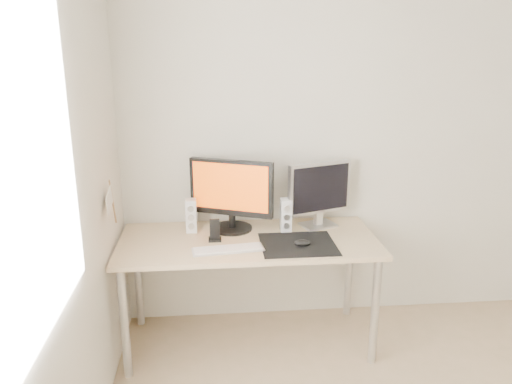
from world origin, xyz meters
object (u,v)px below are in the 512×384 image
speaker_left (191,216)px  keyboard (228,249)px  second_monitor (319,191)px  speaker_right (286,215)px  desk (248,250)px  mouse (302,243)px  phone_dock (215,234)px  main_monitor (231,192)px

speaker_left → keyboard: 0.41m
second_monitor → speaker_right: size_ratio=2.03×
desk → speaker_left: size_ratio=7.44×
mouse → desk: 0.36m
speaker_left → desk: bearing=-24.6°
mouse → speaker_left: 0.74m
keyboard → mouse: bearing=3.0°
second_monitor → desk: bearing=-158.9°
desk → phone_dock: (-0.21, -0.01, 0.12)m
second_monitor → keyboard: size_ratio=1.01×
second_monitor → mouse: bearing=-116.9°
speaker_left → phone_dock: (0.15, -0.17, -0.07)m
main_monitor → keyboard: 0.42m
phone_dock → speaker_left: bearing=130.6°
mouse → phone_dock: size_ratio=0.72×
main_monitor → speaker_left: (-0.26, -0.00, -0.15)m
second_monitor → keyboard: 0.75m
speaker_left → speaker_right: size_ratio=1.00×
main_monitor → phone_dock: (-0.11, -0.18, -0.21)m
speaker_left → speaker_right: same height
mouse → speaker_right: size_ratio=0.47×
speaker_left → phone_dock: 0.24m
desk → phone_dock: size_ratio=11.52×
speaker_left → speaker_right: bearing=-4.4°
desk → keyboard: size_ratio=3.71×
desk → second_monitor: size_ratio=3.66×
main_monitor → speaker_right: main_monitor is taller
second_monitor → main_monitor: bearing=-178.1°
main_monitor → phone_dock: size_ratio=3.78×
second_monitor → phone_dock: size_ratio=3.14×
main_monitor → speaker_left: bearing=-179.1°
second_monitor → speaker_left: bearing=-178.4°
speaker_right → phone_dock: speaker_right is taller
speaker_right → keyboard: size_ratio=0.50×
speaker_left → keyboard: size_ratio=0.50×
mouse → phone_dock: phone_dock is taller
speaker_right → second_monitor: bearing=16.8°
desk → speaker_right: bearing=24.8°
main_monitor → mouse: bearing=-37.6°
mouse → desk: mouse is taller
desk → speaker_right: 0.33m
speaker_right → mouse: bearing=-77.0°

